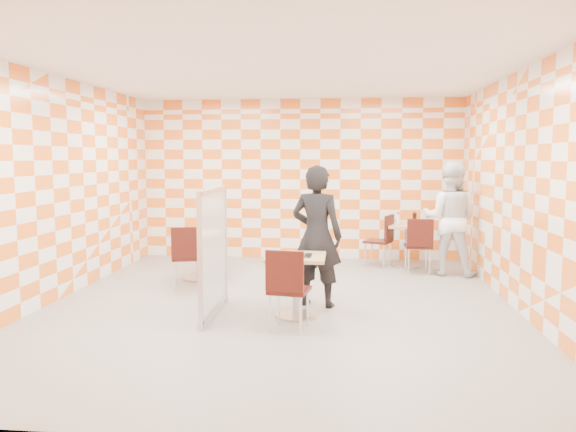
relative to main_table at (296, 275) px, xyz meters
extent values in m
plane|color=gray|center=(-0.26, 0.49, -0.51)|extent=(7.00, 7.00, 0.00)
plane|color=white|center=(-0.26, 0.49, 2.49)|extent=(7.00, 7.00, 0.00)
plane|color=white|center=(-0.26, 3.99, 0.99)|extent=(6.00, 0.00, 6.00)
plane|color=white|center=(-3.26, 0.49, 0.99)|extent=(0.00, 7.00, 7.00)
plane|color=white|center=(2.74, 0.49, 0.99)|extent=(0.00, 7.00, 7.00)
cube|color=tan|center=(0.00, 0.00, 0.22)|extent=(0.70, 0.70, 0.04)
cylinder|color=#A5A5AA|center=(0.00, 0.00, -0.14)|extent=(0.08, 0.08, 0.70)
cylinder|color=#A5A5AA|center=(0.00, 0.00, -0.49)|extent=(0.50, 0.50, 0.03)
cube|color=tan|center=(1.67, 3.31, 0.22)|extent=(0.70, 0.70, 0.04)
cylinder|color=#A5A5AA|center=(1.67, 3.31, -0.14)|extent=(0.08, 0.08, 0.70)
cylinder|color=#A5A5AA|center=(1.67, 3.31, -0.49)|extent=(0.50, 0.50, 0.03)
cube|color=tan|center=(-1.70, 1.94, 0.22)|extent=(0.70, 0.70, 0.04)
cylinder|color=#A5A5AA|center=(-1.70, 1.94, -0.14)|extent=(0.08, 0.08, 0.70)
cylinder|color=#A5A5AA|center=(-1.70, 1.94, -0.49)|extent=(0.50, 0.50, 0.03)
cube|color=#39100B|center=(-0.03, -0.52, -0.06)|extent=(0.48, 0.48, 0.04)
cube|color=#39100B|center=(-0.06, -0.72, 0.19)|extent=(0.42, 0.11, 0.45)
cylinder|color=silver|center=(0.17, -0.38, -0.29)|extent=(0.03, 0.03, 0.43)
cylinder|color=silver|center=(-0.17, -0.33, -0.29)|extent=(0.03, 0.03, 0.43)
cylinder|color=silver|center=(0.11, -0.72, -0.29)|extent=(0.03, 0.03, 0.43)
cylinder|color=silver|center=(-0.22, -0.66, -0.29)|extent=(0.03, 0.03, 0.43)
cube|color=#39100B|center=(1.79, 2.75, -0.06)|extent=(0.43, 0.43, 0.04)
cube|color=#39100B|center=(1.80, 2.55, 0.19)|extent=(0.42, 0.05, 0.45)
cylinder|color=silver|center=(1.96, 2.93, -0.29)|extent=(0.03, 0.03, 0.43)
cylinder|color=silver|center=(1.62, 2.92, -0.29)|extent=(0.03, 0.03, 0.43)
cylinder|color=silver|center=(1.97, 2.59, -0.29)|extent=(0.03, 0.03, 0.43)
cylinder|color=silver|center=(1.63, 2.58, -0.29)|extent=(0.03, 0.03, 0.43)
cube|color=#39100B|center=(1.17, 3.23, -0.06)|extent=(0.55, 0.55, 0.04)
cube|color=#39100B|center=(1.35, 3.15, 0.19)|extent=(0.20, 0.40, 0.45)
cylinder|color=silver|center=(1.07, 3.45, -0.29)|extent=(0.03, 0.03, 0.43)
cylinder|color=silver|center=(0.94, 3.14, -0.29)|extent=(0.03, 0.03, 0.43)
cylinder|color=silver|center=(1.39, 3.32, -0.29)|extent=(0.03, 0.03, 0.43)
cylinder|color=silver|center=(1.26, 3.01, -0.29)|extent=(0.03, 0.03, 0.43)
cube|color=#39100B|center=(-1.72, 1.34, -0.06)|extent=(0.51, 0.51, 0.04)
cube|color=#39100B|center=(-1.67, 1.14, 0.19)|extent=(0.42, 0.14, 0.45)
cylinder|color=silver|center=(-1.59, 1.54, -0.29)|extent=(0.03, 0.03, 0.43)
cylinder|color=silver|center=(-1.92, 1.46, -0.29)|extent=(0.03, 0.03, 0.43)
cylinder|color=silver|center=(-1.51, 1.21, -0.29)|extent=(0.03, 0.03, 0.43)
cylinder|color=silver|center=(-1.84, 1.13, -0.29)|extent=(0.03, 0.03, 0.43)
cube|color=#39100B|center=(-1.66, 2.56, -0.06)|extent=(0.44, 0.44, 0.04)
cube|color=#39100B|center=(-1.67, 2.76, 0.19)|extent=(0.42, 0.06, 0.45)
cylinder|color=silver|center=(-1.83, 2.38, -0.29)|extent=(0.03, 0.03, 0.43)
cylinder|color=silver|center=(-1.49, 2.39, -0.29)|extent=(0.03, 0.03, 0.43)
cylinder|color=silver|center=(-1.84, 2.72, -0.29)|extent=(0.03, 0.03, 0.43)
cylinder|color=silver|center=(-1.50, 2.73, -0.29)|extent=(0.03, 0.03, 0.43)
cube|color=white|center=(-1.00, 0.01, 0.29)|extent=(0.02, 1.30, 1.40)
cube|color=#B2B2B7|center=(-1.00, 0.01, 1.01)|extent=(0.05, 1.30, 0.05)
cube|color=#B2B2B7|center=(-1.00, 0.01, -0.43)|extent=(0.05, 1.30, 0.05)
cube|color=#B2B2B7|center=(-1.00, -0.64, 0.29)|extent=(0.05, 0.05, 1.50)
cylinder|color=#B2B2B7|center=(-1.00, -0.64, -0.48)|extent=(0.08, 0.08, 0.05)
cube|color=#B2B2B7|center=(-1.00, 0.66, 0.29)|extent=(0.05, 0.05, 1.50)
cylinder|color=#B2B2B7|center=(-1.00, 0.66, -0.48)|extent=(0.08, 0.08, 0.05)
imported|color=black|center=(0.22, 0.54, 0.40)|extent=(0.76, 0.60, 1.82)
imported|color=white|center=(2.29, 2.70, 0.41)|extent=(1.05, 0.91, 1.85)
cube|color=silver|center=(0.00, -0.02, 0.24)|extent=(0.38, 0.34, 0.01)
cone|color=tan|center=(0.00, -0.02, 0.26)|extent=(0.40, 0.40, 0.02)
cone|color=#F2D88C|center=(0.00, 0.00, 0.27)|extent=(0.33, 0.33, 0.01)
cylinder|color=maroon|center=(-0.06, -0.12, 0.28)|extent=(0.04, 0.04, 0.01)
cylinder|color=maroon|center=(0.05, -0.11, 0.28)|extent=(0.04, 0.04, 0.01)
cylinder|color=maroon|center=(0.00, -0.04, 0.28)|extent=(0.04, 0.04, 0.01)
cylinder|color=maroon|center=(-0.05, 0.01, 0.28)|extent=(0.04, 0.04, 0.01)
cylinder|color=maroon|center=(0.06, -0.01, 0.28)|extent=(0.04, 0.04, 0.01)
torus|color=black|center=(0.05, -0.05, 0.28)|extent=(0.03, 0.03, 0.01)
torus|color=black|center=(-0.02, -0.08, 0.28)|extent=(0.03, 0.03, 0.01)
torus|color=black|center=(0.02, 0.02, 0.28)|extent=(0.03, 0.03, 0.01)
torus|color=black|center=(-0.07, -0.04, 0.28)|extent=(0.03, 0.03, 0.01)
cylinder|color=white|center=(1.53, 3.46, 0.32)|extent=(0.06, 0.06, 0.16)
cylinder|color=red|center=(1.53, 3.46, 0.42)|extent=(0.04, 0.04, 0.04)
cylinder|color=black|center=(1.80, 3.31, 0.34)|extent=(0.07, 0.07, 0.20)
cylinder|color=red|center=(1.80, 3.31, 0.46)|extent=(0.03, 0.03, 0.03)
camera|label=1|loc=(0.56, -6.58, 1.41)|focal=35.00mm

